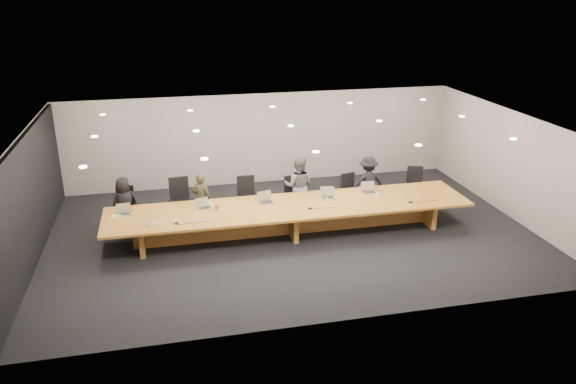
% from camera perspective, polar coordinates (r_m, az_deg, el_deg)
% --- Properties ---
extents(ground, '(12.00, 12.00, 0.00)m').
position_cam_1_polar(ground, '(14.15, 0.27, -4.21)').
color(ground, black).
rests_on(ground, ground).
extents(back_wall, '(12.00, 0.02, 2.80)m').
position_cam_1_polar(back_wall, '(17.37, -2.71, 5.43)').
color(back_wall, '#B8B1A7').
rests_on(back_wall, ground).
extents(left_wall_panel, '(0.08, 7.84, 2.74)m').
position_cam_1_polar(left_wall_panel, '(13.66, -24.79, -0.91)').
color(left_wall_panel, black).
rests_on(left_wall_panel, ground).
extents(conference_table, '(9.00, 1.80, 0.75)m').
position_cam_1_polar(conference_table, '(13.94, 0.27, -2.27)').
color(conference_table, '#985F21').
rests_on(conference_table, ground).
extents(chair_far_left, '(0.60, 0.60, 1.07)m').
position_cam_1_polar(chair_far_left, '(14.90, -16.22, -1.51)').
color(chair_far_left, black).
rests_on(chair_far_left, ground).
extents(chair_left, '(0.65, 0.65, 1.21)m').
position_cam_1_polar(chair_left, '(14.81, -10.88, -0.89)').
color(chair_left, black).
rests_on(chair_left, ground).
extents(chair_mid_left, '(0.57, 0.57, 1.12)m').
position_cam_1_polar(chair_mid_left, '(14.96, -4.16, -0.53)').
color(chair_mid_left, black).
rests_on(chair_mid_left, ground).
extents(chair_mid_right, '(0.57, 0.57, 1.06)m').
position_cam_1_polar(chair_mid_right, '(15.11, 0.64, -0.38)').
color(chair_mid_right, black).
rests_on(chair_mid_right, ground).
extents(chair_right, '(0.62, 0.62, 1.01)m').
position_cam_1_polar(chair_right, '(15.58, 6.41, 0.05)').
color(chair_right, black).
rests_on(chair_right, ground).
extents(chair_far_right, '(0.67, 0.67, 1.04)m').
position_cam_1_polar(chair_far_right, '(16.33, 12.78, 0.70)').
color(chair_far_right, black).
rests_on(chair_far_right, ground).
extents(person_a, '(0.78, 0.61, 1.40)m').
position_cam_1_polar(person_a, '(14.67, -16.25, -1.17)').
color(person_a, black).
rests_on(person_a, ground).
extents(person_b, '(0.57, 0.46, 1.35)m').
position_cam_1_polar(person_b, '(14.69, -8.81, -0.64)').
color(person_b, '#302B1A').
rests_on(person_b, ground).
extents(person_c, '(0.96, 0.86, 1.63)m').
position_cam_1_polar(person_c, '(14.98, 1.08, 0.62)').
color(person_c, '#515153').
rests_on(person_c, ground).
extents(person_d, '(0.95, 0.55, 1.47)m').
position_cam_1_polar(person_d, '(15.66, 8.13, 0.99)').
color(person_d, black).
rests_on(person_d, ground).
extents(laptop_a, '(0.35, 0.27, 0.26)m').
position_cam_1_polar(laptop_a, '(13.83, -16.37, -1.74)').
color(laptop_a, tan).
rests_on(laptop_a, conference_table).
extents(laptop_b, '(0.37, 0.31, 0.25)m').
position_cam_1_polar(laptop_b, '(13.78, -8.56, -1.19)').
color(laptop_b, tan).
rests_on(laptop_b, conference_table).
extents(laptop_c, '(0.43, 0.36, 0.29)m').
position_cam_1_polar(laptop_c, '(13.96, -2.17, -0.58)').
color(laptop_c, tan).
rests_on(laptop_c, conference_table).
extents(laptop_d, '(0.39, 0.30, 0.28)m').
position_cam_1_polar(laptop_d, '(14.31, 4.10, -0.10)').
color(laptop_d, '#BFB492').
rests_on(laptop_d, conference_table).
extents(laptop_e, '(0.37, 0.28, 0.28)m').
position_cam_1_polar(laptop_e, '(14.79, 8.26, 0.44)').
color(laptop_e, '#BDAB90').
rests_on(laptop_e, conference_table).
extents(water_bottle, '(0.09, 0.09, 0.22)m').
position_cam_1_polar(water_bottle, '(13.61, -7.92, -1.50)').
color(water_bottle, silver).
rests_on(water_bottle, conference_table).
extents(amber_mug, '(0.08, 0.08, 0.09)m').
position_cam_1_polar(amber_mug, '(13.74, -7.27, -1.56)').
color(amber_mug, maroon).
rests_on(amber_mug, conference_table).
extents(paper_cup_near, '(0.08, 0.08, 0.08)m').
position_cam_1_polar(paper_cup_near, '(14.17, 3.93, -0.76)').
color(paper_cup_near, silver).
rests_on(paper_cup_near, conference_table).
extents(paper_cup_far, '(0.10, 0.10, 0.09)m').
position_cam_1_polar(paper_cup_far, '(14.63, 9.06, -0.24)').
color(paper_cup_far, silver).
rests_on(paper_cup_far, conference_table).
extents(notepad, '(0.24, 0.20, 0.01)m').
position_cam_1_polar(notepad, '(13.83, -16.98, -2.35)').
color(notepad, white).
rests_on(notepad, conference_table).
extents(lime_gadget, '(0.18, 0.12, 0.03)m').
position_cam_1_polar(lime_gadget, '(13.80, -16.94, -2.30)').
color(lime_gadget, '#59C735').
rests_on(lime_gadget, notepad).
extents(av_box, '(0.24, 0.21, 0.03)m').
position_cam_1_polar(av_box, '(13.15, -14.21, -3.22)').
color(av_box, '#B7B7BC').
rests_on(av_box, conference_table).
extents(mic_left, '(0.13, 0.13, 0.03)m').
position_cam_1_polar(mic_left, '(13.08, -11.25, -3.11)').
color(mic_left, black).
rests_on(mic_left, conference_table).
extents(mic_center, '(0.15, 0.15, 0.03)m').
position_cam_1_polar(mic_center, '(13.68, 2.28, -1.63)').
color(mic_center, black).
rests_on(mic_center, conference_table).
extents(mic_right, '(0.13, 0.13, 0.03)m').
position_cam_1_polar(mic_right, '(14.38, 12.35, -0.97)').
color(mic_right, black).
rests_on(mic_right, conference_table).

